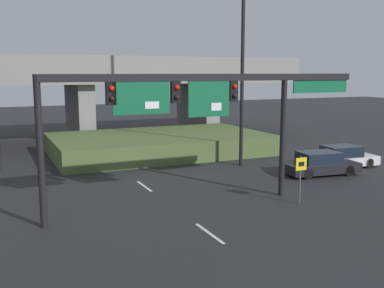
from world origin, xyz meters
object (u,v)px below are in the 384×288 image
(highway_light_pole_far, at_px, (243,30))
(parked_sedan_mid_right, at_px, (343,157))
(speed_limit_sign, at_px, (301,173))
(parked_sedan_near_right, at_px, (320,164))
(signal_gantry, at_px, (200,100))

(highway_light_pole_far, distance_m, parked_sedan_mid_right, 10.54)
(speed_limit_sign, height_order, parked_sedan_near_right, speed_limit_sign)
(signal_gantry, height_order, parked_sedan_near_right, signal_gantry)
(speed_limit_sign, height_order, highway_light_pole_far, highway_light_pole_far)
(parked_sedan_near_right, bearing_deg, speed_limit_sign, -131.08)
(parked_sedan_mid_right, bearing_deg, highway_light_pole_far, 155.51)
(signal_gantry, distance_m, parked_sedan_mid_right, 13.59)
(parked_sedan_near_right, xyz_separation_m, parked_sedan_mid_right, (2.81, 1.13, 0.00))
(signal_gantry, relative_size, highway_light_pole_far, 0.92)
(parked_sedan_near_right, bearing_deg, parked_sedan_mid_right, 28.87)
(signal_gantry, bearing_deg, parked_sedan_mid_right, 18.06)
(speed_limit_sign, bearing_deg, signal_gantry, 160.05)
(speed_limit_sign, bearing_deg, parked_sedan_near_right, 41.93)
(speed_limit_sign, bearing_deg, highway_light_pole_far, 77.21)
(speed_limit_sign, xyz_separation_m, parked_sedan_mid_right, (7.80, 5.61, -0.84))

